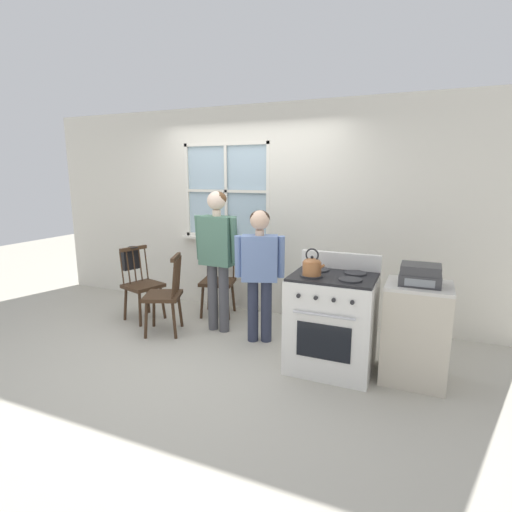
{
  "coord_description": "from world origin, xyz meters",
  "views": [
    {
      "loc": [
        2.13,
        -3.43,
        1.84
      ],
      "look_at": [
        0.53,
        0.31,
        1.0
      ],
      "focal_mm": 28.0,
      "sensor_mm": 36.0,
      "label": 1
    }
  ],
  "objects_px": {
    "person_teen_center": "(260,263)",
    "chair_by_window": "(142,286)",
    "chair_near_wall": "(165,296)",
    "person_elderly_left": "(217,247)",
    "kettle": "(312,266)",
    "chair_center_cluster": "(218,282)",
    "potted_plant": "(228,232)",
    "stereo": "(420,275)",
    "side_counter": "(415,333)",
    "handbag": "(130,259)",
    "stove": "(332,321)"
  },
  "relations": [
    {
      "from": "person_teen_center",
      "to": "chair_by_window",
      "type": "bearing_deg",
      "value": 158.51
    },
    {
      "from": "chair_center_cluster",
      "to": "person_teen_center",
      "type": "xyz_separation_m",
      "value": [
        0.84,
        -0.59,
        0.45
      ]
    },
    {
      "from": "chair_near_wall",
      "to": "potted_plant",
      "type": "bearing_deg",
      "value": 142.09
    },
    {
      "from": "chair_by_window",
      "to": "handbag",
      "type": "relative_size",
      "value": 3.04
    },
    {
      "from": "chair_near_wall",
      "to": "chair_center_cluster",
      "type": "bearing_deg",
      "value": 138.79
    },
    {
      "from": "person_teen_center",
      "to": "side_counter",
      "type": "xyz_separation_m",
      "value": [
        1.61,
        -0.24,
        -0.44
      ]
    },
    {
      "from": "person_elderly_left",
      "to": "stove",
      "type": "xyz_separation_m",
      "value": [
        1.45,
        -0.42,
        -0.54
      ]
    },
    {
      "from": "chair_near_wall",
      "to": "person_elderly_left",
      "type": "bearing_deg",
      "value": 97.53
    },
    {
      "from": "chair_near_wall",
      "to": "person_elderly_left",
      "type": "xyz_separation_m",
      "value": [
        0.54,
        0.31,
        0.57
      ]
    },
    {
      "from": "person_teen_center",
      "to": "side_counter",
      "type": "distance_m",
      "value": 1.69
    },
    {
      "from": "stove",
      "to": "person_elderly_left",
      "type": "bearing_deg",
      "value": 163.94
    },
    {
      "from": "handbag",
      "to": "kettle",
      "type": "bearing_deg",
      "value": -12.39
    },
    {
      "from": "stove",
      "to": "handbag",
      "type": "xyz_separation_m",
      "value": [
        -2.74,
        0.43,
        0.29
      ]
    },
    {
      "from": "chair_near_wall",
      "to": "stove",
      "type": "distance_m",
      "value": 1.99
    },
    {
      "from": "chair_near_wall",
      "to": "stove",
      "type": "height_order",
      "value": "stove"
    },
    {
      "from": "side_counter",
      "to": "chair_near_wall",
      "type": "bearing_deg",
      "value": 179.4
    },
    {
      "from": "chair_near_wall",
      "to": "chair_by_window",
      "type": "bearing_deg",
      "value": -138.61
    },
    {
      "from": "stove",
      "to": "chair_near_wall",
      "type": "bearing_deg",
      "value": 176.99
    },
    {
      "from": "chair_near_wall",
      "to": "handbag",
      "type": "relative_size",
      "value": 3.04
    },
    {
      "from": "chair_by_window",
      "to": "chair_center_cluster",
      "type": "bearing_deg",
      "value": -39.1
    },
    {
      "from": "chair_center_cluster",
      "to": "stove",
      "type": "bearing_deg",
      "value": -41.71
    },
    {
      "from": "potted_plant",
      "to": "stereo",
      "type": "height_order",
      "value": "potted_plant"
    },
    {
      "from": "potted_plant",
      "to": "side_counter",
      "type": "distance_m",
      "value": 2.74
    },
    {
      "from": "chair_near_wall",
      "to": "person_elderly_left",
      "type": "relative_size",
      "value": 0.56
    },
    {
      "from": "person_teen_center",
      "to": "kettle",
      "type": "distance_m",
      "value": 0.85
    },
    {
      "from": "chair_center_cluster",
      "to": "kettle",
      "type": "height_order",
      "value": "kettle"
    },
    {
      "from": "chair_center_cluster",
      "to": "potted_plant",
      "type": "bearing_deg",
      "value": 71.0
    },
    {
      "from": "chair_by_window",
      "to": "side_counter",
      "type": "distance_m",
      "value": 3.27
    },
    {
      "from": "chair_by_window",
      "to": "person_teen_center",
      "type": "xyz_separation_m",
      "value": [
        1.64,
        -0.04,
        0.45
      ]
    },
    {
      "from": "person_elderly_left",
      "to": "potted_plant",
      "type": "xyz_separation_m",
      "value": [
        -0.24,
        0.76,
        0.06
      ]
    },
    {
      "from": "stove",
      "to": "stereo",
      "type": "relative_size",
      "value": 3.19
    },
    {
      "from": "stove",
      "to": "handbag",
      "type": "relative_size",
      "value": 3.53
    },
    {
      "from": "chair_center_cluster",
      "to": "kettle",
      "type": "distance_m",
      "value": 1.95
    },
    {
      "from": "kettle",
      "to": "potted_plant",
      "type": "relative_size",
      "value": 0.71
    },
    {
      "from": "chair_near_wall",
      "to": "chair_center_cluster",
      "type": "distance_m",
      "value": 0.85
    },
    {
      "from": "person_elderly_left",
      "to": "kettle",
      "type": "xyz_separation_m",
      "value": [
        1.27,
        -0.55,
        0.01
      ]
    },
    {
      "from": "kettle",
      "to": "side_counter",
      "type": "height_order",
      "value": "kettle"
    },
    {
      "from": "kettle",
      "to": "person_elderly_left",
      "type": "bearing_deg",
      "value": 156.71
    },
    {
      "from": "chair_near_wall",
      "to": "potted_plant",
      "type": "distance_m",
      "value": 1.28
    },
    {
      "from": "stereo",
      "to": "side_counter",
      "type": "bearing_deg",
      "value": 90.0
    },
    {
      "from": "chair_by_window",
      "to": "chair_near_wall",
      "type": "distance_m",
      "value": 0.59
    },
    {
      "from": "chair_near_wall",
      "to": "side_counter",
      "type": "relative_size",
      "value": 1.04
    },
    {
      "from": "handbag",
      "to": "potted_plant",
      "type": "bearing_deg",
      "value": 35.32
    },
    {
      "from": "stove",
      "to": "stereo",
      "type": "height_order",
      "value": "stove"
    },
    {
      "from": "person_teen_center",
      "to": "handbag",
      "type": "bearing_deg",
      "value": 156.6
    },
    {
      "from": "chair_near_wall",
      "to": "kettle",
      "type": "xyz_separation_m",
      "value": [
        1.81,
        -0.24,
        0.58
      ]
    },
    {
      "from": "person_teen_center",
      "to": "side_counter",
      "type": "relative_size",
      "value": 1.63
    },
    {
      "from": "chair_by_window",
      "to": "handbag",
      "type": "xyz_separation_m",
      "value": [
        -0.23,
        0.07,
        0.32
      ]
    },
    {
      "from": "chair_by_window",
      "to": "person_elderly_left",
      "type": "relative_size",
      "value": 0.56
    },
    {
      "from": "chair_center_cluster",
      "to": "handbag",
      "type": "relative_size",
      "value": 3.04
    }
  ]
}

